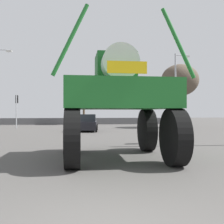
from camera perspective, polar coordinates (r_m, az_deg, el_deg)
The scene contains 9 objects.
ground_plane at distance 21.64m, azimuth -6.39°, elevation -4.55°, with size 120.00×120.00×0.00m, color #4C4947.
oversize_sprayer at distance 9.97m, azimuth 1.00°, elevation 2.44°, with size 4.44×5.22×4.91m.
sedan_ahead at distance 24.35m, azimuth -5.30°, elevation -2.37°, with size 2.17×4.24×1.52m.
traffic_signal_near_right at distance 15.14m, azimuth 14.31°, elevation 2.92°, with size 0.24×0.54×3.40m.
traffic_signal_far_left at distance 30.42m, azimuth -19.47°, elevation 1.71°, with size 0.24×0.55×3.61m.
streetlight_far_right at distance 29.15m, azimuth 13.46°, elevation 5.14°, with size 1.60×0.24×7.84m.
bare_tree_right at distance 31.47m, azimuth 14.12°, elevation 6.48°, with size 4.19×4.19×7.09m.
bare_tree_far_center at distance 37.84m, azimuth -5.97°, elevation 5.77°, with size 2.77×2.77×6.79m.
roadside_barrier at distance 37.97m, azimuth -6.83°, elevation -1.94°, with size 31.68×0.24×0.90m, color #59595B.
Camera 1 is at (-0.38, -3.57, 1.69)m, focal length 43.31 mm.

